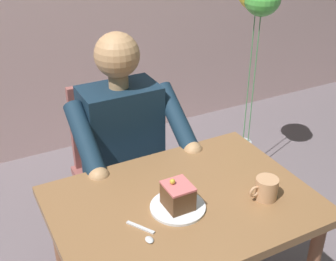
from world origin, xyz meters
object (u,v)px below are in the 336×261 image
(coffee_cup, at_px, (266,188))
(dessert_spoon, at_px, (145,234))
(chair, at_px, (117,161))
(seated_person, at_px, (129,155))
(balloon_display, at_px, (257,20))
(cake_slice, at_px, (178,195))
(dining_table, at_px, (183,221))

(coffee_cup, relative_size, dessert_spoon, 0.86)
(chair, height_order, dessert_spoon, chair)
(seated_person, distance_m, balloon_display, 1.12)
(cake_slice, bearing_deg, dining_table, -143.85)
(balloon_display, bearing_deg, cake_slice, 41.80)
(dining_table, bearing_deg, coffee_cup, 155.55)
(coffee_cup, bearing_deg, balloon_display, -124.62)
(chair, xyz_separation_m, cake_slice, (0.04, 0.73, 0.28))
(dining_table, relative_size, cake_slice, 8.54)
(dining_table, bearing_deg, dessert_spoon, 26.64)
(seated_person, relative_size, cake_slice, 10.64)
(seated_person, bearing_deg, dessert_spoon, 72.02)
(dining_table, height_order, cake_slice, cake_slice)
(coffee_cup, bearing_deg, cake_slice, -17.00)
(chair, height_order, seated_person, seated_person)
(dining_table, height_order, coffee_cup, coffee_cup)
(cake_slice, xyz_separation_m, coffee_cup, (-0.32, 0.10, -0.01))
(dining_table, height_order, balloon_display, balloon_display)
(cake_slice, relative_size, coffee_cup, 0.94)
(coffee_cup, height_order, dessert_spoon, coffee_cup)
(chair, bearing_deg, coffee_cup, 108.61)
(coffee_cup, bearing_deg, seated_person, -66.87)
(dining_table, xyz_separation_m, dessert_spoon, (0.20, 0.10, 0.10))
(cake_slice, height_order, balloon_display, balloon_display)
(cake_slice, distance_m, coffee_cup, 0.33)
(seated_person, relative_size, coffee_cup, 9.99)
(dining_table, relative_size, seated_person, 0.80)
(chair, xyz_separation_m, dessert_spoon, (0.20, 0.80, 0.23))
(balloon_display, bearing_deg, chair, 10.04)
(seated_person, bearing_deg, balloon_display, -160.30)
(cake_slice, xyz_separation_m, balloon_display, (-1.01, -0.90, 0.30))
(seated_person, xyz_separation_m, cake_slice, (0.04, 0.55, 0.15))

